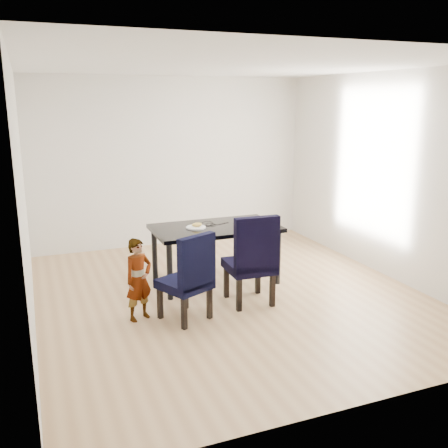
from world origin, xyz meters
name	(u,v)px	position (x,y,z in m)	size (l,w,h in m)	color
floor	(230,295)	(0.00, 0.00, -0.01)	(4.50, 5.00, 0.01)	tan
ceiling	(231,65)	(0.00, 0.00, 2.71)	(4.50, 5.00, 0.01)	white
wall_back	(172,162)	(0.00, 2.50, 1.35)	(4.50, 0.01, 2.70)	silver
wall_front	(364,241)	(0.00, -2.50, 1.35)	(4.50, 0.01, 2.70)	silver
wall_left	(23,200)	(-2.25, 0.00, 1.35)	(0.01, 5.00, 2.70)	white
wall_right	(387,176)	(2.25, 0.00, 1.35)	(0.01, 5.00, 2.70)	silver
dining_table	(216,254)	(0.00, 0.50, 0.38)	(1.60, 0.90, 0.75)	black
chair_left	(184,276)	(-0.72, -0.45, 0.49)	(0.47, 0.49, 0.98)	black
chair_right	(249,258)	(0.13, -0.28, 0.54)	(0.52, 0.54, 1.08)	black
child	(139,279)	(-1.18, -0.28, 0.45)	(0.33, 0.22, 0.91)	red
plate	(196,227)	(-0.26, 0.52, 0.76)	(0.25, 0.25, 0.01)	white
sandwich	(197,225)	(-0.25, 0.51, 0.79)	(0.13, 0.06, 0.05)	gold
laptop	(241,222)	(0.37, 0.52, 0.76)	(0.29, 0.19, 0.02)	black
cable_tangle	(211,225)	(-0.04, 0.57, 0.75)	(0.13, 0.13, 0.01)	black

